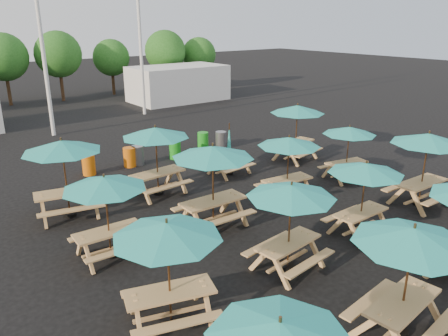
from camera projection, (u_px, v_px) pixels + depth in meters
ground at (252, 212)px, 14.17m from camera, size 120.00×120.00×0.00m
picnic_unit_1 at (167, 236)px, 8.35m from camera, size 2.72×2.72×2.30m
picnic_unit_2 at (105, 187)px, 10.90m from camera, size 2.21×2.21×2.25m
picnic_unit_3 at (62, 150)px, 13.17m from camera, size 2.81×2.81×2.51m
picnic_unit_4 at (413, 242)px, 8.00m from camera, size 2.45×2.45×2.37m
picnic_unit_5 at (291, 196)px, 10.31m from camera, size 2.37×2.37×2.27m
picnic_unit_6 at (213, 156)px, 12.53m from camera, size 2.45×2.45×2.53m
picnic_unit_7 at (156, 136)px, 14.95m from camera, size 2.47×2.47×2.46m
picnic_unit_9 at (366, 172)px, 12.07m from camera, size 2.10×2.10×2.20m
picnic_unit_10 at (289, 145)px, 14.59m from camera, size 2.34×2.34×2.23m
picnic_unit_11 at (229, 153)px, 17.36m from camera, size 1.78×1.59×2.11m
picnic_unit_13 at (428, 143)px, 14.02m from camera, size 2.43×2.43×2.50m
picnic_unit_14 at (349, 133)px, 16.48m from camera, size 2.34×2.34×2.11m
picnic_unit_15 at (297, 112)px, 18.74m from camera, size 2.73×2.73×2.46m
waste_bin_0 at (89, 165)px, 17.43m from camera, size 0.51×0.51×0.83m
waste_bin_1 at (130, 157)px, 18.40m from camera, size 0.51×0.51×0.83m
waste_bin_2 at (138, 155)px, 18.65m from camera, size 0.51×0.51×0.83m
waste_bin_3 at (175, 150)px, 19.47m from camera, size 0.51×0.51×0.83m
waste_bin_4 at (203, 141)px, 20.88m from camera, size 0.51×0.51×0.83m
waste_bin_5 at (221, 140)px, 21.01m from camera, size 0.51×0.51×0.83m
mast_0 at (39, 18)px, 21.60m from camera, size 0.20×0.20×12.00m
mast_1 at (139, 18)px, 26.84m from camera, size 0.20×0.20×12.00m
event_tent_1 at (178, 83)px, 33.20m from camera, size 7.00×4.00×2.60m
tree_3 at (4, 57)px, 30.63m from camera, size 3.36×3.36×5.09m
tree_4 at (58, 54)px, 32.37m from camera, size 3.41×3.41×5.17m
tree_5 at (111, 58)px, 35.33m from camera, size 2.94×2.94×4.45m
tree_6 at (165, 51)px, 36.15m from camera, size 3.38×3.38×5.13m
tree_7 at (199, 54)px, 38.26m from camera, size 2.95×2.95×4.48m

